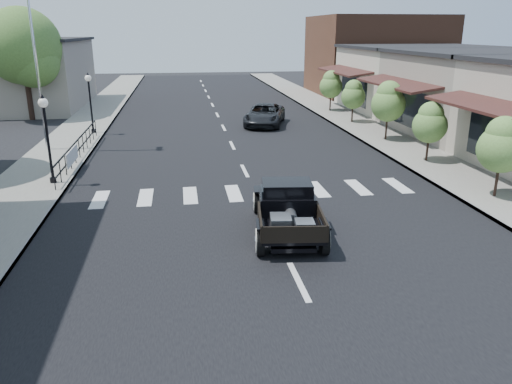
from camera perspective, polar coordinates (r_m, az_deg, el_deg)
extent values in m
plane|color=black|center=(14.85, 2.21, -4.84)|extent=(120.00, 120.00, 0.00)
cube|color=black|center=(29.13, -3.36, 6.60)|extent=(14.00, 80.00, 0.02)
cube|color=gray|center=(29.58, -20.07, 5.84)|extent=(3.00, 80.00, 0.15)
cube|color=gray|center=(31.06, 12.56, 7.04)|extent=(3.00, 80.00, 0.15)
cube|color=gray|center=(43.36, -25.84, 11.96)|extent=(10.00, 12.00, 5.00)
cube|color=gray|center=(31.97, 25.26, 10.03)|extent=(10.00, 9.00, 4.50)
cube|color=beige|center=(39.73, 18.10, 12.08)|extent=(10.00, 9.00, 4.50)
cube|color=brown|center=(48.97, 13.51, 14.90)|extent=(11.00, 10.00, 7.00)
cylinder|color=silver|center=(26.27, -24.26, 16.69)|extent=(0.12, 0.12, 11.38)
imported|color=black|center=(31.81, 1.00, 8.79)|extent=(3.50, 5.21, 1.33)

